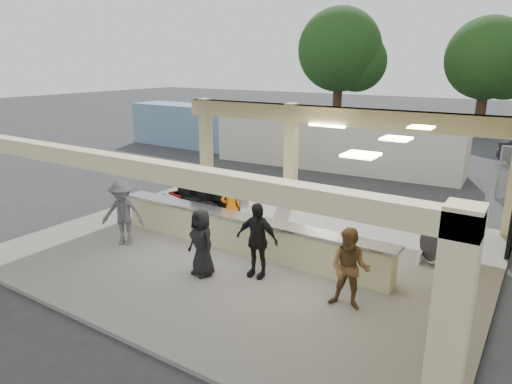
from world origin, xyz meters
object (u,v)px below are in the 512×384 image
Objects in this scene: baggage_counter at (244,234)px; container_blue at (202,127)px; drum_fan at (435,245)px; passenger_b at (257,240)px; container_white at (334,141)px; baggage_handler at (231,208)px; passenger_d at (202,243)px; luggage_cart at (204,201)px; passenger_a at (350,269)px; passenger_c at (123,213)px.

container_blue is at bearing 133.43° from baggage_counter.
drum_fan is at bearing -31.23° from container_blue.
container_white reaches higher than passenger_b.
baggage_handler is 2.67m from passenger_d.
container_white is (-1.27, 10.19, 0.36)m from baggage_handler.
baggage_counter is at bearing 90.59° from baggage_handler.
drum_fan is 11.38m from container_white.
baggage_handler is at bearing 6.65° from luggage_cart.
luggage_cart reaches higher than drum_fan.
luggage_cart is 14.02m from container_blue.
passenger_a reaches higher than luggage_cart.
drum_fan is at bearing -56.81° from container_white.
container_white is 8.90m from container_blue.
drum_fan is at bearing 22.56° from baggage_counter.
baggage_counter is 3.38m from passenger_c.
baggage_handler is at bearing 125.24° from passenger_d.
container_white reaches higher than container_blue.
luggage_cart is 0.29× the size of container_blue.
container_white reaches higher than passenger_a.
drum_fan is at bearing 63.79° from passenger_a.
passenger_c is at bearing 173.54° from passenger_a.
passenger_c is (-4.12, -0.38, 0.00)m from passenger_b.
baggage_counter is 0.86× the size of container_blue.
luggage_cart is at bearing 142.61° from passenger_b.
drum_fan is 8.16m from passenger_c.
baggage_handler is 10.28m from container_white.
passenger_a is 0.18× the size of container_blue.
luggage_cart reaches higher than baggage_counter.
drum_fan is at bearing 35.16° from passenger_b.
passenger_b is 12.49m from container_white.
container_white is at bearing 107.25° from luggage_cart.
luggage_cart is at bearing -128.62° from drum_fan.
container_white is at bearing 170.51° from drum_fan.
baggage_counter is 16.23m from container_blue.
passenger_c is 15.47m from container_blue.
drum_fan reaches higher than baggage_counter.
baggage_counter is 4.78× the size of passenger_a.
drum_fan is 18.50m from container_blue.
container_blue is (-11.15, 11.78, 0.65)m from baggage_counter.
baggage_counter is at bearing -113.18° from drum_fan.
container_blue is (-15.59, 9.94, 0.61)m from drum_fan.
luggage_cart is at bearing -60.37° from baggage_handler.
passenger_b is at bearing -77.48° from container_white.
passenger_c is 3.02m from passenger_d.
baggage_counter is at bearing 131.24° from passenger_b.
passenger_d is 0.17× the size of container_blue.
container_blue is at bearing 130.24° from passenger_a.
container_white is (-3.35, 12.03, 0.28)m from passenger_b.
passenger_d is at bearing 179.49° from passenger_a.
container_white reaches higher than baggage_counter.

